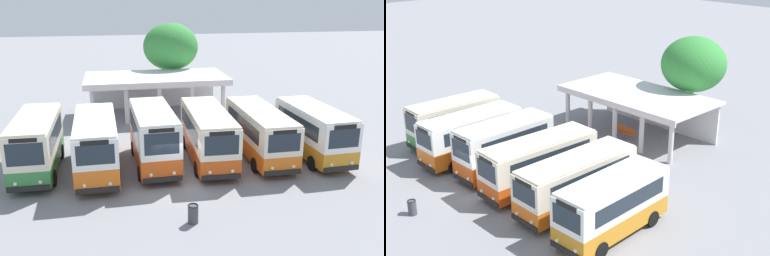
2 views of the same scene
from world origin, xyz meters
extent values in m
plane|color=gray|center=(0.00, 0.00, 0.00)|extent=(180.00, 180.00, 0.00)
cylinder|color=black|center=(-6.61, 0.96, 0.45)|extent=(0.23, 0.90, 0.90)
cylinder|color=black|center=(-8.75, 0.98, 0.45)|extent=(0.23, 0.90, 0.90)
cylinder|color=black|center=(-6.57, 5.18, 0.45)|extent=(0.23, 0.90, 0.90)
cylinder|color=black|center=(-8.71, 5.19, 0.45)|extent=(0.23, 0.90, 0.90)
cube|color=#337F3D|center=(-7.66, 3.08, 0.89)|extent=(2.29, 6.82, 1.01)
cube|color=beige|center=(-7.66, 3.08, 2.31)|extent=(2.29, 6.82, 1.83)
cube|color=beige|center=(-7.66, 3.08, 3.29)|extent=(2.22, 6.62, 0.12)
cube|color=black|center=(-7.69, -0.36, 0.52)|extent=(2.13, 0.12, 0.28)
cube|color=#1E2833|center=(-7.68, -0.31, 2.36)|extent=(1.84, 0.06, 1.19)
cube|color=black|center=(-7.68, -0.31, 3.11)|extent=(1.34, 0.06, 0.24)
cube|color=#1E2833|center=(-6.55, 3.17, 2.36)|extent=(0.08, 5.44, 1.01)
cube|color=#1E2833|center=(-8.77, 3.18, 2.36)|extent=(0.08, 5.44, 1.01)
sphere|color=#EAEACC|center=(-7.07, -0.35, 0.83)|extent=(0.20, 0.20, 0.20)
sphere|color=#EAEACC|center=(-8.30, -0.34, 0.83)|extent=(0.20, 0.20, 0.20)
cylinder|color=black|center=(-3.13, 0.21, 0.45)|extent=(0.24, 0.90, 0.90)
cylinder|color=black|center=(-5.35, 0.16, 0.45)|extent=(0.24, 0.90, 0.90)
cylinder|color=black|center=(-3.23, 4.71, 0.45)|extent=(0.24, 0.90, 0.90)
cylinder|color=black|center=(-5.45, 4.66, 0.45)|extent=(0.24, 0.90, 0.90)
cube|color=orange|center=(-4.29, 2.43, 0.98)|extent=(2.48, 7.30, 1.19)
cube|color=white|center=(-4.29, 2.43, 2.37)|extent=(2.48, 7.30, 1.60)
cube|color=white|center=(-4.29, 2.43, 3.23)|extent=(2.40, 7.08, 0.12)
cube|color=black|center=(-4.21, -1.22, 0.52)|extent=(2.20, 0.15, 0.28)
cube|color=#1E2833|center=(-4.21, -1.17, 2.42)|extent=(1.90, 0.09, 1.04)
cube|color=black|center=(-4.21, -1.17, 3.05)|extent=(1.39, 0.08, 0.24)
cube|color=#1E2833|center=(-3.15, 2.56, 2.42)|extent=(0.17, 5.80, 0.88)
cube|color=#1E2833|center=(-5.44, 2.51, 2.42)|extent=(0.17, 5.80, 0.88)
sphere|color=#EAEACC|center=(-3.57, -1.20, 0.83)|extent=(0.20, 0.20, 0.20)
sphere|color=#EAEACC|center=(-4.85, -1.22, 0.83)|extent=(0.20, 0.20, 0.20)
cylinder|color=black|center=(0.23, 0.82, 0.45)|extent=(0.25, 0.91, 0.90)
cylinder|color=black|center=(-1.94, 0.75, 0.45)|extent=(0.25, 0.91, 0.90)
cylinder|color=black|center=(0.09, 4.95, 0.45)|extent=(0.25, 0.91, 0.90)
cylinder|color=black|center=(-2.07, 4.88, 0.45)|extent=(0.25, 0.91, 0.90)
cube|color=#D14C14|center=(-0.92, 2.85, 0.98)|extent=(2.48, 6.75, 1.19)
cube|color=silver|center=(-0.92, 2.85, 2.48)|extent=(2.48, 6.75, 1.83)
cube|color=silver|center=(-0.92, 2.85, 3.45)|extent=(2.40, 6.54, 0.12)
cube|color=black|center=(-0.81, -0.52, 0.52)|extent=(2.15, 0.17, 0.28)
cube|color=#1E2833|center=(-0.82, -0.47, 2.53)|extent=(1.86, 0.11, 1.19)
cube|color=black|center=(-0.82, -0.47, 3.27)|extent=(1.36, 0.09, 0.24)
cube|color=#1E2833|center=(0.19, 2.99, 2.53)|extent=(0.21, 5.34, 1.00)
cube|color=#1E2833|center=(-2.05, 2.91, 2.53)|extent=(0.21, 5.34, 1.00)
sphere|color=#EAEACC|center=(-0.19, -0.49, 0.83)|extent=(0.20, 0.20, 0.20)
sphere|color=#EAEACC|center=(-1.44, -0.53, 0.83)|extent=(0.20, 0.20, 0.20)
cylinder|color=black|center=(3.48, 0.66, 0.45)|extent=(0.24, 0.91, 0.90)
cylinder|color=black|center=(1.29, 0.72, 0.45)|extent=(0.24, 0.91, 0.90)
cylinder|color=black|center=(3.60, 5.39, 0.45)|extent=(0.24, 0.91, 0.90)
cylinder|color=black|center=(1.41, 5.44, 0.45)|extent=(0.24, 0.91, 0.90)
cube|color=#D14C14|center=(2.45, 3.05, 0.91)|extent=(2.48, 7.67, 1.05)
cube|color=beige|center=(2.45, 3.05, 2.28)|extent=(2.48, 7.67, 1.69)
cube|color=beige|center=(2.45, 3.05, 3.18)|extent=(2.41, 7.44, 0.12)
cube|color=black|center=(2.35, -0.79, 0.52)|extent=(2.18, 0.16, 0.28)
cube|color=#1E2833|center=(2.35, -0.74, 2.33)|extent=(1.88, 0.10, 1.10)
cube|color=black|center=(2.35, -0.74, 3.00)|extent=(1.37, 0.09, 0.24)
cube|color=#1E2833|center=(3.58, 3.12, 2.33)|extent=(0.20, 6.09, 0.93)
cube|color=#1E2833|center=(1.31, 3.18, 2.33)|extent=(0.20, 6.09, 0.93)
sphere|color=#EAEACC|center=(2.98, -0.79, 0.83)|extent=(0.20, 0.20, 0.20)
sphere|color=#EAEACC|center=(1.72, -0.76, 0.83)|extent=(0.20, 0.20, 0.20)
cylinder|color=black|center=(6.93, 0.69, 0.45)|extent=(0.23, 0.90, 0.90)
cylinder|color=black|center=(4.75, 0.66, 0.45)|extent=(0.23, 0.90, 0.90)
cylinder|color=black|center=(6.88, 5.49, 0.45)|extent=(0.23, 0.90, 0.90)
cylinder|color=black|center=(4.70, 5.47, 0.45)|extent=(0.23, 0.90, 0.90)
cube|color=orange|center=(5.81, 3.08, 0.89)|extent=(2.37, 7.77, 1.02)
cube|color=beige|center=(5.81, 3.08, 2.20)|extent=(2.37, 7.77, 1.60)
cube|color=beige|center=(5.81, 3.08, 3.06)|extent=(2.29, 7.54, 0.12)
cube|color=black|center=(5.86, -0.83, 0.52)|extent=(2.17, 0.12, 0.28)
cube|color=#1E2833|center=(5.86, -0.78, 2.25)|extent=(1.87, 0.07, 1.04)
cube|color=black|center=(5.86, -0.78, 2.88)|extent=(1.37, 0.07, 0.24)
cube|color=#1E2833|center=(6.94, 3.19, 2.25)|extent=(0.11, 6.20, 0.88)
cube|color=#1E2833|center=(4.68, 3.16, 2.25)|extent=(0.11, 6.20, 0.88)
sphere|color=#EAEACC|center=(6.48, -0.81, 0.83)|extent=(0.20, 0.20, 0.20)
sphere|color=#EAEACC|center=(5.23, -0.83, 0.83)|extent=(0.20, 0.20, 0.20)
cylinder|color=black|center=(10.37, 0.41, 0.45)|extent=(0.26, 0.91, 0.90)
cylinder|color=black|center=(8.17, 0.31, 0.45)|extent=(0.26, 0.91, 0.90)
cylinder|color=black|center=(10.19, 4.60, 0.45)|extent=(0.26, 0.91, 0.90)
cylinder|color=black|center=(7.99, 4.51, 0.45)|extent=(0.26, 0.91, 0.90)
cube|color=orange|center=(9.18, 2.46, 0.91)|extent=(2.60, 6.86, 1.05)
cube|color=white|center=(9.18, 2.46, 2.27)|extent=(2.60, 6.86, 1.68)
cube|color=white|center=(9.18, 2.46, 3.17)|extent=(2.52, 6.66, 0.12)
cube|color=black|center=(9.33, -0.95, 0.52)|extent=(2.19, 0.20, 0.28)
cube|color=#1E2833|center=(9.33, -0.91, 2.32)|extent=(1.89, 0.13, 1.09)
cube|color=black|center=(9.33, -0.91, 2.99)|extent=(1.38, 0.11, 0.24)
cube|color=#1E2833|center=(10.32, 2.61, 2.32)|extent=(0.28, 5.41, 0.93)
cube|color=#1E2833|center=(8.04, 2.51, 2.32)|extent=(0.28, 5.41, 0.93)
sphere|color=#EAEACC|center=(9.96, -0.91, 0.83)|extent=(0.20, 0.20, 0.20)
sphere|color=#EAEACC|center=(8.70, -0.97, 0.83)|extent=(0.20, 0.20, 0.20)
cylinder|color=silver|center=(-4.76, 11.92, 1.60)|extent=(0.36, 0.36, 3.20)
cylinder|color=silver|center=(-2.13, 11.92, 1.60)|extent=(0.36, 0.36, 3.20)
cylinder|color=silver|center=(0.50, 11.92, 1.60)|extent=(0.36, 0.36, 3.20)
cylinder|color=silver|center=(3.14, 11.92, 1.60)|extent=(0.36, 0.36, 3.20)
cylinder|color=silver|center=(5.77, 11.92, 1.60)|extent=(0.36, 0.36, 3.20)
cube|color=silver|center=(0.50, 17.10, 1.60)|extent=(11.33, 0.20, 3.20)
cube|color=silver|center=(0.50, 14.41, 3.30)|extent=(11.83, 6.08, 0.20)
cube|color=silver|center=(0.50, 11.42, 3.06)|extent=(11.83, 0.10, 0.28)
cylinder|color=slate|center=(-0.44, 13.00, 0.22)|extent=(0.03, 0.03, 0.44)
cylinder|color=slate|center=(-0.79, 13.00, 0.22)|extent=(0.03, 0.03, 0.44)
cylinder|color=slate|center=(-0.44, 13.35, 0.22)|extent=(0.03, 0.03, 0.44)
cylinder|color=slate|center=(-0.80, 13.35, 0.22)|extent=(0.03, 0.03, 0.44)
cube|color=#D85919|center=(-0.62, 13.18, 0.46)|extent=(0.45, 0.45, 0.04)
cube|color=#D85919|center=(-0.62, 13.38, 0.66)|extent=(0.44, 0.05, 0.40)
cylinder|color=slate|center=(0.13, 13.00, 0.22)|extent=(0.03, 0.03, 0.44)
cylinder|color=slate|center=(-0.22, 13.00, 0.22)|extent=(0.03, 0.03, 0.44)
cylinder|color=slate|center=(0.12, 13.35, 0.22)|extent=(0.03, 0.03, 0.44)
cylinder|color=slate|center=(-0.23, 13.35, 0.22)|extent=(0.03, 0.03, 0.44)
cube|color=#D85919|center=(-0.05, 13.18, 0.46)|extent=(0.45, 0.45, 0.04)
cube|color=#D85919|center=(-0.05, 13.38, 0.66)|extent=(0.44, 0.05, 0.40)
cylinder|color=slate|center=(0.70, 12.99, 0.22)|extent=(0.03, 0.03, 0.44)
cylinder|color=slate|center=(0.34, 12.99, 0.22)|extent=(0.03, 0.03, 0.44)
cylinder|color=slate|center=(0.69, 13.35, 0.22)|extent=(0.03, 0.03, 0.44)
cylinder|color=slate|center=(0.34, 13.34, 0.22)|extent=(0.03, 0.03, 0.44)
cube|color=#D85919|center=(0.52, 13.17, 0.46)|extent=(0.45, 0.45, 0.04)
cube|color=#D85919|center=(0.51, 13.37, 0.66)|extent=(0.44, 0.05, 0.40)
cylinder|color=slate|center=(1.26, 13.01, 0.22)|extent=(0.03, 0.03, 0.44)
cylinder|color=slate|center=(0.91, 13.00, 0.22)|extent=(0.03, 0.03, 0.44)
cylinder|color=slate|center=(1.26, 13.36, 0.22)|extent=(0.03, 0.03, 0.44)
cylinder|color=slate|center=(0.91, 13.35, 0.22)|extent=(0.03, 0.03, 0.44)
cube|color=#D85919|center=(1.08, 13.18, 0.46)|extent=(0.45, 0.45, 0.04)
cube|color=#D85919|center=(1.08, 13.38, 0.66)|extent=(0.44, 0.05, 0.40)
cylinder|color=brown|center=(2.43, 18.81, 1.68)|extent=(0.32, 0.32, 3.35)
ellipsoid|color=#338438|center=(2.43, 18.81, 5.28)|extent=(5.13, 5.13, 4.36)
cylinder|color=#3F3F47|center=(0.09, -4.37, 0.42)|extent=(0.48, 0.48, 0.85)
torus|color=black|center=(0.09, -4.37, 0.87)|extent=(0.49, 0.49, 0.06)
camera|label=1|loc=(-3.25, -21.57, 10.04)|focal=40.29mm
camera|label=2|loc=(25.49, -15.32, 15.13)|focal=48.85mm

